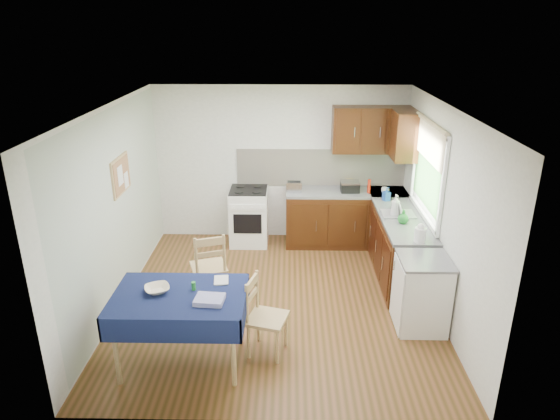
{
  "coord_description": "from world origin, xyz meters",
  "views": [
    {
      "loc": [
        0.14,
        -5.66,
        3.43
      ],
      "look_at": [
        0.03,
        0.34,
        1.13
      ],
      "focal_mm": 32.0,
      "sensor_mm": 36.0,
      "label": 1
    }
  ],
  "objects_px": {
    "kettle": "(420,234)",
    "dish_rack": "(398,213)",
    "sandwich_press": "(350,186)",
    "chair_near": "(263,314)",
    "toaster": "(294,187)",
    "chair_far": "(209,265)",
    "dining_table": "(180,303)"
  },
  "relations": [
    {
      "from": "kettle",
      "to": "dish_rack",
      "type": "bearing_deg",
      "value": 95.2
    },
    {
      "from": "kettle",
      "to": "chair_far",
      "type": "bearing_deg",
      "value": 178.38
    },
    {
      "from": "dish_rack",
      "to": "chair_near",
      "type": "bearing_deg",
      "value": -115.34
    },
    {
      "from": "chair_far",
      "to": "toaster",
      "type": "bearing_deg",
      "value": -140.83
    },
    {
      "from": "chair_far",
      "to": "kettle",
      "type": "height_order",
      "value": "kettle"
    },
    {
      "from": "kettle",
      "to": "dining_table",
      "type": "bearing_deg",
      "value": -156.64
    },
    {
      "from": "dining_table",
      "to": "dish_rack",
      "type": "distance_m",
      "value": 3.34
    },
    {
      "from": "dish_rack",
      "to": "kettle",
      "type": "height_order",
      "value": "kettle"
    },
    {
      "from": "dining_table",
      "to": "sandwich_press",
      "type": "relative_size",
      "value": 4.74
    },
    {
      "from": "chair_far",
      "to": "sandwich_press",
      "type": "relative_size",
      "value": 3.39
    },
    {
      "from": "chair_near",
      "to": "kettle",
      "type": "xyz_separation_m",
      "value": [
        1.86,
        0.97,
        0.53
      ]
    },
    {
      "from": "sandwich_press",
      "to": "kettle",
      "type": "relative_size",
      "value": 1.19
    },
    {
      "from": "dining_table",
      "to": "chair_far",
      "type": "relative_size",
      "value": 1.4
    },
    {
      "from": "sandwich_press",
      "to": "kettle",
      "type": "xyz_separation_m",
      "value": [
        0.64,
        -1.88,
        0.02
      ]
    },
    {
      "from": "toaster",
      "to": "chair_far",
      "type": "bearing_deg",
      "value": -134.54
    },
    {
      "from": "dining_table",
      "to": "dish_rack",
      "type": "bearing_deg",
      "value": 15.4
    },
    {
      "from": "toaster",
      "to": "dining_table",
      "type": "bearing_deg",
      "value": -124.47
    },
    {
      "from": "chair_far",
      "to": "chair_near",
      "type": "xyz_separation_m",
      "value": [
        0.74,
        -1.04,
        -0.04
      ]
    },
    {
      "from": "dish_rack",
      "to": "kettle",
      "type": "distance_m",
      "value": 0.9
    },
    {
      "from": "chair_near",
      "to": "sandwich_press",
      "type": "height_order",
      "value": "sandwich_press"
    },
    {
      "from": "chair_near",
      "to": "toaster",
      "type": "distance_m",
      "value": 2.87
    },
    {
      "from": "chair_near",
      "to": "toaster",
      "type": "height_order",
      "value": "toaster"
    },
    {
      "from": "sandwich_press",
      "to": "chair_far",
      "type": "bearing_deg",
      "value": -120.3
    },
    {
      "from": "dining_table",
      "to": "kettle",
      "type": "bearing_deg",
      "value": 0.62
    },
    {
      "from": "chair_far",
      "to": "toaster",
      "type": "height_order",
      "value": "toaster"
    },
    {
      "from": "dining_table",
      "to": "chair_far",
      "type": "distance_m",
      "value": 1.26
    },
    {
      "from": "toaster",
      "to": "kettle",
      "type": "relative_size",
      "value": 1.0
    },
    {
      "from": "chair_near",
      "to": "dining_table",
      "type": "bearing_deg",
      "value": 118.94
    },
    {
      "from": "dining_table",
      "to": "toaster",
      "type": "xyz_separation_m",
      "value": [
        1.19,
        3.0,
        0.27
      ]
    },
    {
      "from": "chair_near",
      "to": "toaster",
      "type": "bearing_deg",
      "value": 8.67
    },
    {
      "from": "chair_near",
      "to": "sandwich_press",
      "type": "xyz_separation_m",
      "value": [
        1.22,
        2.85,
        0.51
      ]
    },
    {
      "from": "toaster",
      "to": "kettle",
      "type": "distance_m",
      "value": 2.38
    }
  ]
}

